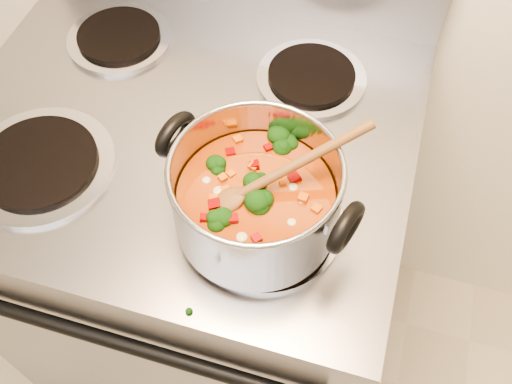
# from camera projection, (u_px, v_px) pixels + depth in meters

# --- Properties ---
(electric_range) EXTENTS (0.79, 0.71, 1.08)m
(electric_range) POSITION_uv_depth(u_px,v_px,m) (204.00, 246.00, 1.35)
(electric_range) COLOR gray
(electric_range) RESTS_ON ground
(stockpot) EXTENTS (0.30, 0.24, 0.14)m
(stockpot) POSITION_uv_depth(u_px,v_px,m) (255.00, 197.00, 0.79)
(stockpot) COLOR #A2A2AA
(stockpot) RESTS_ON electric_range
(wooden_spoon) EXTENTS (0.21, 0.16, 0.11)m
(wooden_spoon) POSITION_uv_depth(u_px,v_px,m) (262.00, 183.00, 0.77)
(wooden_spoon) COLOR brown
(wooden_spoon) RESTS_ON stockpot
(cooktop_crumbs) EXTENTS (0.36, 0.02, 0.01)m
(cooktop_crumbs) POSITION_uv_depth(u_px,v_px,m) (308.00, 240.00, 0.84)
(cooktop_crumbs) COLOR black
(cooktop_crumbs) RESTS_ON electric_range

